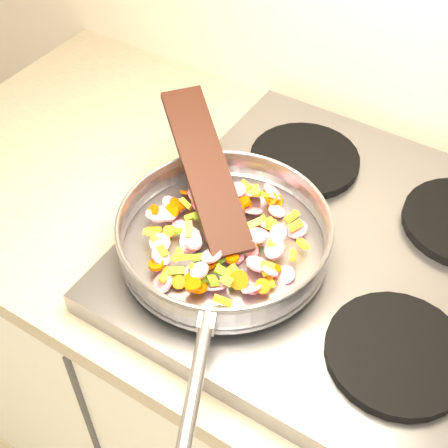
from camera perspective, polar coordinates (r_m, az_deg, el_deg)
The scene contains 7 objects.
cooktop at distance 0.99m, azimuth 10.72°, elevation -2.79°, with size 0.60×0.60×0.04m, color #939399.
grate_fl at distance 0.92m, azimuth -0.61°, elevation -3.77°, with size 0.19×0.19×0.02m, color black.
grate_fr at distance 0.86m, azimuth 15.54°, elevation -11.31°, with size 0.19×0.19×0.02m, color black.
grate_bl at distance 1.10m, azimuth 7.37°, elevation 5.85°, with size 0.19×0.19×0.02m, color black.
saute_pan at distance 0.91m, azimuth -0.02°, elevation -0.91°, with size 0.35×0.49×0.06m.
vegetable_heap at distance 0.92m, azimuth -0.24°, elevation -0.87°, with size 0.26×0.27×0.05m.
wooden_spatula at distance 0.94m, azimuth -1.67°, elevation 5.08°, with size 0.28×0.06×0.01m, color black.
Camera 1 is at (-0.52, 1.03, 1.66)m, focal length 50.00 mm.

